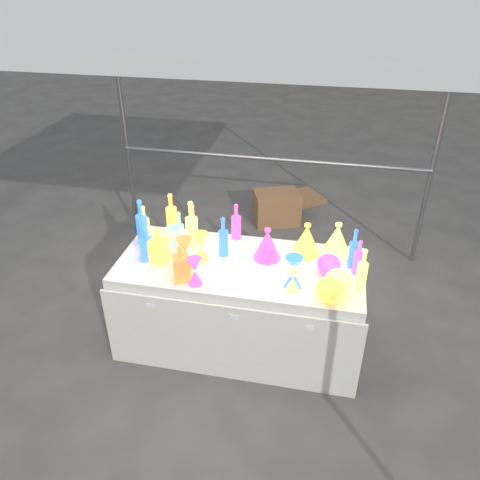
% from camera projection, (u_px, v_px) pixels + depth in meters
% --- Properties ---
extents(ground, '(80.00, 80.00, 0.00)m').
position_uv_depth(ground, '(240.00, 339.00, 3.82)').
color(ground, '#5D5B56').
rests_on(ground, ground).
extents(canopy_tent, '(3.15, 3.15, 2.46)m').
position_uv_depth(canopy_tent, '(240.00, 19.00, 2.60)').
color(canopy_tent, gray).
rests_on(canopy_tent, ground).
extents(display_table, '(1.84, 0.83, 0.75)m').
position_uv_depth(display_table, '(240.00, 304.00, 3.62)').
color(display_table, silver).
rests_on(display_table, ground).
extents(cardboard_box_closed, '(0.60, 0.52, 0.37)m').
position_uv_depth(cardboard_box_closed, '(277.00, 208.00, 5.44)').
color(cardboard_box_closed, '#8A613E').
rests_on(cardboard_box_closed, ground).
extents(cardboard_box_flat, '(0.79, 0.76, 0.06)m').
position_uv_depth(cardboard_box_flat, '(296.00, 199.00, 5.98)').
color(cardboard_box_flat, '#8A613E').
rests_on(cardboard_box_flat, ground).
extents(bottle_0, '(0.11, 0.11, 0.34)m').
position_uv_depth(bottle_0, '(171.00, 213.00, 3.75)').
color(bottle_0, red).
rests_on(bottle_0, display_table).
extents(bottle_1, '(0.09, 0.09, 0.37)m').
position_uv_depth(bottle_1, '(141.00, 221.00, 3.60)').
color(bottle_1, '#1A9351').
rests_on(bottle_1, display_table).
extents(bottle_2, '(0.09, 0.09, 0.32)m').
position_uv_depth(bottle_2, '(193.00, 223.00, 3.63)').
color(bottle_2, orange).
rests_on(bottle_2, display_table).
extents(bottle_3, '(0.08, 0.08, 0.30)m').
position_uv_depth(bottle_3, '(236.00, 221.00, 3.67)').
color(bottle_3, '#1A589B').
rests_on(bottle_3, display_table).
extents(bottle_4, '(0.12, 0.12, 0.39)m').
position_uv_depth(bottle_4, '(192.00, 224.00, 3.54)').
color(bottle_4, '#135B79').
rests_on(bottle_4, display_table).
extents(bottle_5, '(0.09, 0.09, 0.31)m').
position_uv_depth(bottle_5, '(180.00, 230.00, 3.54)').
color(bottle_5, '#AB2268').
rests_on(bottle_5, display_table).
extents(bottle_6, '(0.09, 0.09, 0.30)m').
position_uv_depth(bottle_6, '(145.00, 223.00, 3.65)').
color(bottle_6, red).
rests_on(bottle_6, display_table).
extents(bottle_7, '(0.09, 0.09, 0.32)m').
position_uv_depth(bottle_7, '(223.00, 236.00, 3.45)').
color(bottle_7, '#1A9351').
rests_on(bottle_7, display_table).
extents(decanter_0, '(0.13, 0.13, 0.28)m').
position_uv_depth(decanter_0, '(158.00, 245.00, 3.39)').
color(decanter_0, red).
rests_on(decanter_0, display_table).
extents(decanter_1, '(0.15, 0.15, 0.28)m').
position_uv_depth(decanter_1, '(181.00, 263.00, 3.20)').
color(decanter_1, orange).
rests_on(decanter_1, display_table).
extents(decanter_2, '(0.13, 0.13, 0.25)m').
position_uv_depth(decanter_2, '(147.00, 244.00, 3.43)').
color(decanter_2, '#1A9351').
rests_on(decanter_2, display_table).
extents(hourglass_0, '(0.13, 0.13, 0.24)m').
position_uv_depth(hourglass_0, '(185.00, 253.00, 3.33)').
color(hourglass_0, orange).
rests_on(hourglass_0, display_table).
extents(hourglass_1, '(0.11, 0.11, 0.20)m').
position_uv_depth(hourglass_1, '(195.00, 271.00, 3.17)').
color(hourglass_1, '#1A589B').
rests_on(hourglass_1, display_table).
extents(hourglass_2, '(0.10, 0.10, 0.19)m').
position_uv_depth(hourglass_2, '(293.00, 278.00, 3.11)').
color(hourglass_2, '#135B79').
rests_on(hourglass_2, display_table).
extents(hourglass_3, '(0.13, 0.13, 0.20)m').
position_uv_depth(hourglass_3, '(173.00, 239.00, 3.53)').
color(hourglass_3, '#AB2268').
rests_on(hourglass_3, display_table).
extents(hourglass_4, '(0.12, 0.12, 0.22)m').
position_uv_depth(hourglass_4, '(201.00, 247.00, 3.42)').
color(hourglass_4, red).
rests_on(hourglass_4, display_table).
extents(hourglass_5, '(0.15, 0.15, 0.24)m').
position_uv_depth(hourglass_5, '(293.00, 272.00, 3.13)').
color(hourglass_5, '#1A9351').
rests_on(hourglass_5, display_table).
extents(globe_0, '(0.23, 0.23, 0.15)m').
position_uv_depth(globe_0, '(330.00, 291.00, 3.03)').
color(globe_0, red).
rests_on(globe_0, display_table).
extents(globe_1, '(0.21, 0.21, 0.15)m').
position_uv_depth(globe_1, '(338.00, 283.00, 3.10)').
color(globe_1, '#135B79').
rests_on(globe_1, display_table).
extents(globe_3, '(0.19, 0.19, 0.14)m').
position_uv_depth(globe_3, '(329.00, 265.00, 3.30)').
color(globe_3, '#1A589B').
rests_on(globe_3, display_table).
extents(lampshade_1, '(0.26, 0.26, 0.25)m').
position_uv_depth(lampshade_1, '(307.00, 239.00, 3.49)').
color(lampshade_1, '#E0F233').
rests_on(lampshade_1, display_table).
extents(lampshade_2, '(0.22, 0.22, 0.25)m').
position_uv_depth(lampshade_2, '(267.00, 243.00, 3.44)').
color(lampshade_2, '#1A589B').
rests_on(lampshade_2, display_table).
extents(lampshade_3, '(0.23, 0.23, 0.26)m').
position_uv_depth(lampshade_3, '(337.00, 239.00, 3.49)').
color(lampshade_3, '#135B79').
rests_on(lampshade_3, display_table).
extents(bottle_8, '(0.09, 0.09, 0.31)m').
position_uv_depth(bottle_8, '(354.00, 248.00, 3.32)').
color(bottle_8, '#1A9351').
rests_on(bottle_8, display_table).
extents(bottle_10, '(0.07, 0.07, 0.27)m').
position_uv_depth(bottle_10, '(359.00, 257.00, 3.26)').
color(bottle_10, '#1A589B').
rests_on(bottle_10, display_table).
extents(bottle_11, '(0.09, 0.09, 0.31)m').
position_uv_depth(bottle_11, '(363.00, 269.00, 3.10)').
color(bottle_11, '#135B79').
rests_on(bottle_11, display_table).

